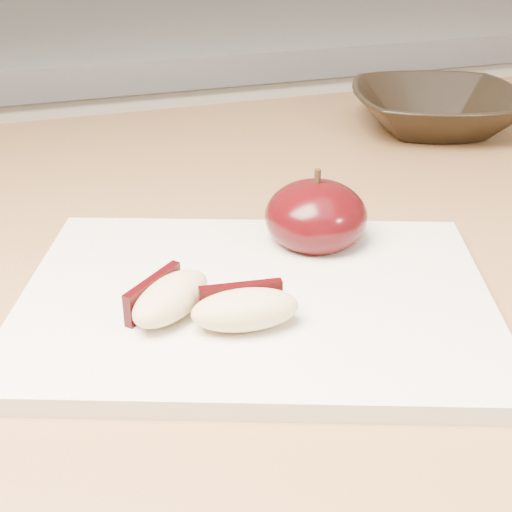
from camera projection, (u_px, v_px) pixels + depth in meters
name	position (u px, v px, depth m)	size (l,w,h in m)	color
back_cabinet	(72.00, 287.00, 1.31)	(2.40, 0.62, 0.94)	silver
cutting_board	(256.00, 300.00, 0.44)	(0.29, 0.21, 0.01)	silver
apple_half	(316.00, 216.00, 0.49)	(0.09, 0.09, 0.06)	black
apple_wedge_a	(169.00, 297.00, 0.41)	(0.07, 0.06, 0.02)	tan
apple_wedge_b	(245.00, 308.00, 0.40)	(0.06, 0.04, 0.02)	tan
bowl	(436.00, 110.00, 0.75)	(0.18, 0.18, 0.04)	black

